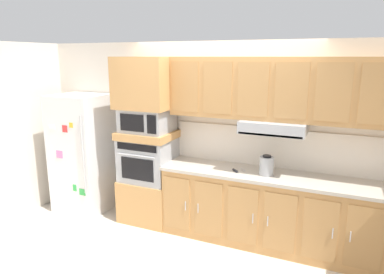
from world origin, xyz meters
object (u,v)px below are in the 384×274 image
(built_in_oven, at_px, (148,159))
(screwdriver, at_px, (236,170))
(electric_kettle, at_px, (267,166))
(refrigerator, at_px, (83,153))
(microwave, at_px, (147,120))

(built_in_oven, height_order, screwdriver, built_in_oven)
(built_in_oven, height_order, electric_kettle, built_in_oven)
(refrigerator, distance_m, electric_kettle, 2.77)
(microwave, bearing_deg, built_in_oven, 179.23)
(refrigerator, height_order, screwdriver, refrigerator)
(built_in_oven, relative_size, electric_kettle, 2.92)
(built_in_oven, height_order, microwave, microwave)
(microwave, relative_size, electric_kettle, 2.68)
(microwave, bearing_deg, refrigerator, -176.49)
(refrigerator, height_order, microwave, refrigerator)
(microwave, bearing_deg, screwdriver, -3.41)
(built_in_oven, distance_m, microwave, 0.56)
(screwdriver, bearing_deg, built_in_oven, 176.59)
(microwave, xyz_separation_m, electric_kettle, (1.66, -0.05, -0.43))
(screwdriver, bearing_deg, microwave, 176.59)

